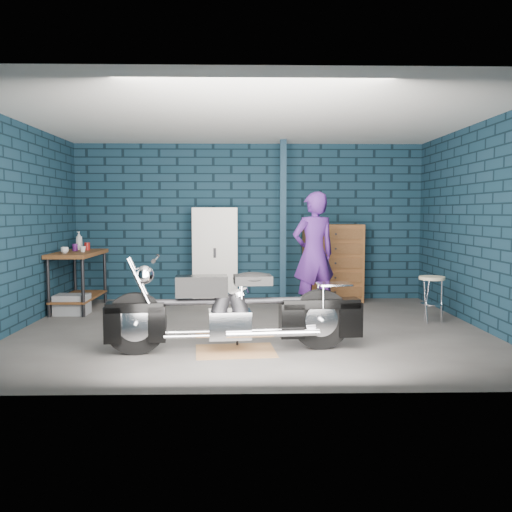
% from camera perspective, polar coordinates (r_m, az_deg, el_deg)
% --- Properties ---
extents(ground, '(6.00, 6.00, 0.00)m').
position_cam_1_polar(ground, '(7.11, -0.53, -7.74)').
color(ground, '#52504D').
rests_on(ground, ground).
extents(room_walls, '(6.02, 5.01, 2.71)m').
position_cam_1_polar(room_walls, '(7.50, -0.59, 7.54)').
color(room_walls, '#102937').
rests_on(room_walls, ground).
extents(support_post, '(0.10, 0.10, 2.70)m').
position_cam_1_polar(support_post, '(8.92, 2.85, 3.52)').
color(support_post, '#122839').
rests_on(support_post, ground).
extents(workbench, '(0.60, 1.40, 0.91)m').
position_cam_1_polar(workbench, '(8.91, -18.17, -2.48)').
color(workbench, brown).
rests_on(workbench, ground).
extents(drip_mat, '(0.92, 0.72, 0.01)m').
position_cam_1_polar(drip_mat, '(6.04, -2.18, -9.95)').
color(drip_mat, brown).
rests_on(drip_mat, ground).
extents(motorcycle, '(2.44, 0.87, 1.05)m').
position_cam_1_polar(motorcycle, '(5.93, -2.19, -5.07)').
color(motorcycle, black).
rests_on(motorcycle, ground).
extents(person, '(0.77, 0.63, 1.82)m').
position_cam_1_polar(person, '(8.01, 6.09, 0.22)').
color(person, '#4B1F77').
rests_on(person, ground).
extents(storage_bin, '(0.48, 0.34, 0.30)m').
position_cam_1_polar(storage_bin, '(8.56, -18.79, -4.85)').
color(storage_bin, gray).
rests_on(storage_bin, ground).
extents(locker, '(0.75, 0.53, 1.60)m').
position_cam_1_polar(locker, '(9.21, -4.28, 0.12)').
color(locker, beige).
rests_on(locker, ground).
extents(tool_chest, '(0.99, 0.55, 1.32)m').
position_cam_1_polar(tool_chest, '(9.33, 8.07, -0.73)').
color(tool_chest, brown).
rests_on(tool_chest, ground).
extents(shop_stool, '(0.46, 0.46, 0.64)m').
position_cam_1_polar(shop_stool, '(7.88, 17.98, -4.38)').
color(shop_stool, '#BCB38E').
rests_on(shop_stool, ground).
extents(cup_a, '(0.14, 0.14, 0.09)m').
position_cam_1_polar(cup_a, '(8.62, -19.50, 0.59)').
color(cup_a, '#BCB38E').
rests_on(cup_a, workbench).
extents(cup_b, '(0.12, 0.12, 0.09)m').
position_cam_1_polar(cup_b, '(8.76, -17.78, 0.68)').
color(cup_b, '#BCB38E').
rests_on(cup_b, workbench).
extents(mug_purple, '(0.11, 0.11, 0.11)m').
position_cam_1_polar(mug_purple, '(9.02, -18.51, 0.86)').
color(mug_purple, '#4D1860').
rests_on(mug_purple, workbench).
extents(mug_red, '(0.12, 0.12, 0.12)m').
position_cam_1_polar(mug_red, '(9.15, -17.35, 0.97)').
color(mug_red, maroon).
rests_on(mug_red, workbench).
extents(bottle, '(0.14, 0.14, 0.30)m').
position_cam_1_polar(bottle, '(9.35, -18.13, 1.56)').
color(bottle, gray).
rests_on(bottle, workbench).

